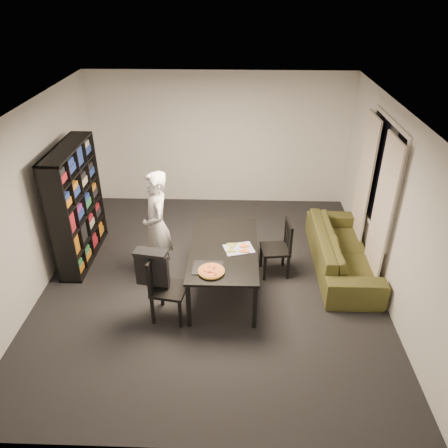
{
  "coord_description": "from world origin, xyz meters",
  "views": [
    {
      "loc": [
        0.36,
        -5.37,
        4.1
      ],
      "look_at": [
        0.18,
        -0.08,
        1.05
      ],
      "focal_mm": 35.0,
      "sensor_mm": 36.0,
      "label": 1
    }
  ],
  "objects_px": {
    "dining_table": "(224,252)",
    "chair_left": "(163,283)",
    "sofa": "(342,251)",
    "pepperoni_pizza": "(211,271)",
    "bookshelf": "(76,205)",
    "chair_right": "(281,244)",
    "person": "(157,226)",
    "baking_tray": "(208,268)"
  },
  "relations": [
    {
      "from": "dining_table",
      "to": "chair_left",
      "type": "bearing_deg",
      "value": -142.19
    },
    {
      "from": "sofa",
      "to": "pepperoni_pizza",
      "type": "bearing_deg",
      "value": 121.02
    },
    {
      "from": "sofa",
      "to": "dining_table",
      "type": "bearing_deg",
      "value": 107.91
    },
    {
      "from": "dining_table",
      "to": "sofa",
      "type": "bearing_deg",
      "value": 17.91
    },
    {
      "from": "bookshelf",
      "to": "chair_left",
      "type": "bearing_deg",
      "value": -42.02
    },
    {
      "from": "bookshelf",
      "to": "chair_left",
      "type": "relative_size",
      "value": 1.99
    },
    {
      "from": "chair_right",
      "to": "person",
      "type": "relative_size",
      "value": 0.53
    },
    {
      "from": "sofa",
      "to": "person",
      "type": "bearing_deg",
      "value": 94.94
    },
    {
      "from": "dining_table",
      "to": "baking_tray",
      "type": "bearing_deg",
      "value": -111.08
    },
    {
      "from": "person",
      "to": "pepperoni_pizza",
      "type": "height_order",
      "value": "person"
    },
    {
      "from": "chair_left",
      "to": "pepperoni_pizza",
      "type": "height_order",
      "value": "chair_left"
    },
    {
      "from": "pepperoni_pizza",
      "to": "sofa",
      "type": "height_order",
      "value": "pepperoni_pizza"
    },
    {
      "from": "baking_tray",
      "to": "sofa",
      "type": "xyz_separation_m",
      "value": [
        2.04,
        1.1,
        -0.41
      ]
    },
    {
      "from": "baking_tray",
      "to": "sofa",
      "type": "height_order",
      "value": "baking_tray"
    },
    {
      "from": "person",
      "to": "chair_left",
      "type": "bearing_deg",
      "value": -7.43
    },
    {
      "from": "dining_table",
      "to": "baking_tray",
      "type": "distance_m",
      "value": 0.54
    },
    {
      "from": "chair_left",
      "to": "baking_tray",
      "type": "height_order",
      "value": "chair_left"
    },
    {
      "from": "bookshelf",
      "to": "dining_table",
      "type": "relative_size",
      "value": 1.1
    },
    {
      "from": "baking_tray",
      "to": "pepperoni_pizza",
      "type": "xyz_separation_m",
      "value": [
        0.05,
        -0.1,
        0.02
      ]
    },
    {
      "from": "dining_table",
      "to": "chair_right",
      "type": "bearing_deg",
      "value": 26.97
    },
    {
      "from": "person",
      "to": "baking_tray",
      "type": "height_order",
      "value": "person"
    },
    {
      "from": "chair_right",
      "to": "baking_tray",
      "type": "relative_size",
      "value": 2.25
    },
    {
      "from": "chair_right",
      "to": "dining_table",
      "type": "bearing_deg",
      "value": -69.87
    },
    {
      "from": "dining_table",
      "to": "person",
      "type": "relative_size",
      "value": 1.01
    },
    {
      "from": "bookshelf",
      "to": "dining_table",
      "type": "height_order",
      "value": "bookshelf"
    },
    {
      "from": "pepperoni_pizza",
      "to": "sofa",
      "type": "distance_m",
      "value": 2.36
    },
    {
      "from": "bookshelf",
      "to": "sofa",
      "type": "relative_size",
      "value": 0.88
    },
    {
      "from": "person",
      "to": "sofa",
      "type": "height_order",
      "value": "person"
    },
    {
      "from": "person",
      "to": "sofa",
      "type": "relative_size",
      "value": 0.79
    },
    {
      "from": "bookshelf",
      "to": "pepperoni_pizza",
      "type": "xyz_separation_m",
      "value": [
        2.2,
        -1.38,
        -0.21
      ]
    },
    {
      "from": "dining_table",
      "to": "bookshelf",
      "type": "bearing_deg",
      "value": 161.47
    },
    {
      "from": "bookshelf",
      "to": "dining_table",
      "type": "xyz_separation_m",
      "value": [
        2.34,
        -0.78,
        -0.3
      ]
    },
    {
      "from": "dining_table",
      "to": "chair_right",
      "type": "xyz_separation_m",
      "value": [
        0.86,
        0.44,
        -0.14
      ]
    },
    {
      "from": "chair_right",
      "to": "person",
      "type": "distance_m",
      "value": 1.89
    },
    {
      "from": "chair_left",
      "to": "person",
      "type": "height_order",
      "value": "person"
    },
    {
      "from": "chair_right",
      "to": "baking_tray",
      "type": "bearing_deg",
      "value": -55.12
    },
    {
      "from": "chair_right",
      "to": "pepperoni_pizza",
      "type": "height_order",
      "value": "chair_right"
    },
    {
      "from": "bookshelf",
      "to": "pepperoni_pizza",
      "type": "distance_m",
      "value": 2.6
    },
    {
      "from": "baking_tray",
      "to": "pepperoni_pizza",
      "type": "distance_m",
      "value": 0.11
    },
    {
      "from": "chair_right",
      "to": "pepperoni_pizza",
      "type": "relative_size",
      "value": 2.58
    },
    {
      "from": "bookshelf",
      "to": "baking_tray",
      "type": "height_order",
      "value": "bookshelf"
    },
    {
      "from": "bookshelf",
      "to": "chair_left",
      "type": "height_order",
      "value": "bookshelf"
    }
  ]
}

